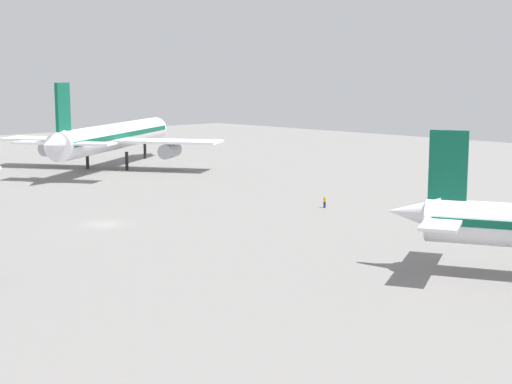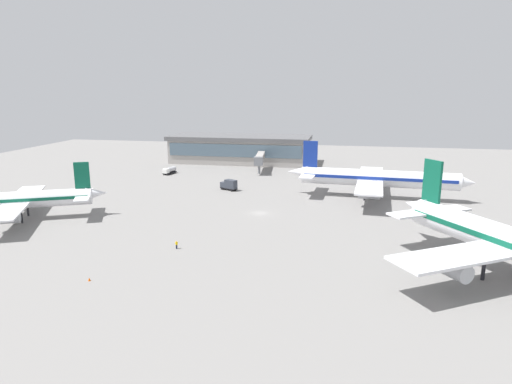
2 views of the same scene
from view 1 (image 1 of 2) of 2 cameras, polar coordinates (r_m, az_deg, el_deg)
name	(u,v)px [view 1 (image 1 of 2)]	position (r m, az deg, el deg)	size (l,w,h in m)	color
ground	(104,224)	(96.43, -11.34, -2.39)	(288.00, 288.00, 0.00)	gray
airplane_at_gate	(113,137)	(154.21, -10.72, 4.10)	(41.74, 49.59, 17.15)	white
ground_crew_worker	(325,202)	(106.56, 5.19, -0.73)	(0.56, 0.48, 1.67)	#1E2338
safety_cone_near_gate	(445,199)	(115.37, 14.02, -0.51)	(0.44, 0.44, 0.60)	#EA590C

